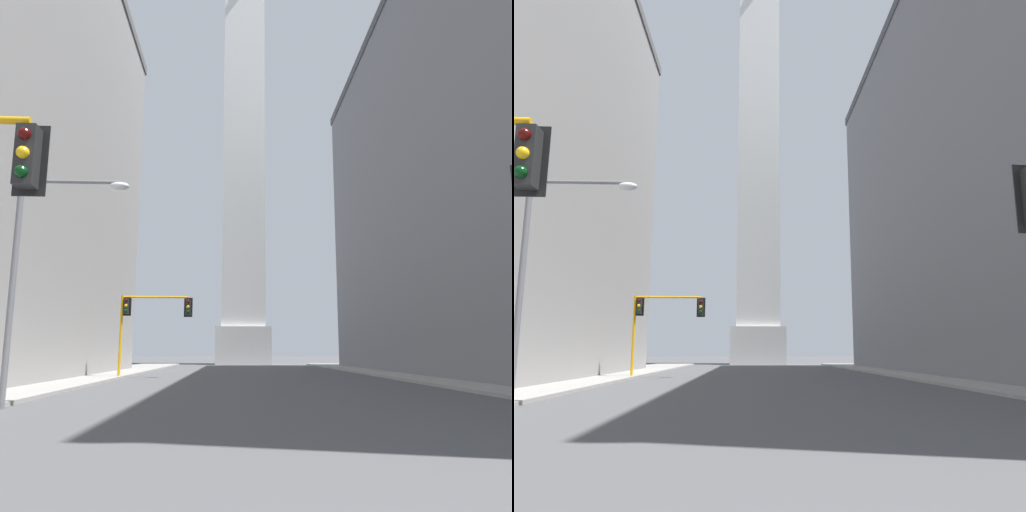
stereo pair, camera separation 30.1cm
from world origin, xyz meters
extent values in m
cube|color=gray|center=(-11.10, 25.22, 0.07)|extent=(5.00, 84.07, 0.15)
cube|color=gray|center=(11.10, 25.22, 0.07)|extent=(5.00, 84.07, 0.15)
cube|color=silver|center=(0.00, 70.06, 2.56)|extent=(7.63, 7.63, 5.12)
cube|color=white|center=(0.00, 70.06, 32.12)|extent=(6.10, 6.10, 54.01)
cylinder|color=orange|center=(-8.98, 32.36, 2.74)|extent=(0.18, 0.18, 5.47)
cylinder|color=#262626|center=(-8.98, 32.36, 0.05)|extent=(0.40, 0.40, 0.10)
cube|color=black|center=(-8.69, 32.36, 4.77)|extent=(0.35, 0.35, 1.10)
cube|color=black|center=(-8.69, 32.54, 4.77)|extent=(0.58, 0.04, 1.32)
sphere|color=#410907|center=(-8.69, 32.17, 5.11)|extent=(0.22, 0.22, 0.22)
sphere|color=yellow|center=(-8.69, 32.17, 4.77)|extent=(0.22, 0.22, 0.22)
sphere|color=#073410|center=(-8.69, 32.17, 4.43)|extent=(0.22, 0.22, 0.22)
cylinder|color=orange|center=(-6.75, 32.36, 5.37)|extent=(4.45, 0.14, 0.14)
sphere|color=orange|center=(-8.98, 32.36, 5.37)|extent=(0.18, 0.18, 0.18)
cube|color=black|center=(-4.53, 32.36, 4.70)|extent=(0.35, 0.35, 1.10)
cube|color=black|center=(-4.53, 32.54, 4.70)|extent=(0.58, 0.04, 1.32)
sphere|color=#410907|center=(-4.53, 32.17, 5.04)|extent=(0.22, 0.22, 0.22)
sphere|color=yellow|center=(-4.53, 32.17, 4.70)|extent=(0.22, 0.22, 0.22)
sphere|color=#073410|center=(-4.53, 32.17, 4.36)|extent=(0.22, 0.22, 0.22)
cube|color=black|center=(-5.10, 6.57, 5.04)|extent=(0.34, 0.34, 1.10)
cube|color=black|center=(-5.10, 6.75, 5.04)|extent=(0.58, 0.03, 1.32)
sphere|color=#410907|center=(-5.10, 6.38, 5.38)|extent=(0.22, 0.22, 0.22)
sphere|color=yellow|center=(-5.10, 6.38, 5.04)|extent=(0.22, 0.22, 0.22)
sphere|color=#073410|center=(-5.10, 6.38, 4.70)|extent=(0.22, 0.22, 0.22)
cylinder|color=slate|center=(-8.49, 14.25, 3.70)|extent=(0.20, 0.20, 7.40)
cylinder|color=slate|center=(-6.90, 14.25, 7.25)|extent=(3.19, 0.12, 0.12)
sphere|color=slate|center=(-8.49, 14.25, 7.25)|extent=(0.20, 0.20, 0.20)
ellipsoid|color=silver|center=(-5.30, 14.25, 7.13)|extent=(0.64, 0.36, 0.26)
camera|label=1|loc=(-1.50, -1.79, 1.70)|focal=35.00mm
camera|label=2|loc=(-1.20, -1.81, 1.70)|focal=35.00mm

